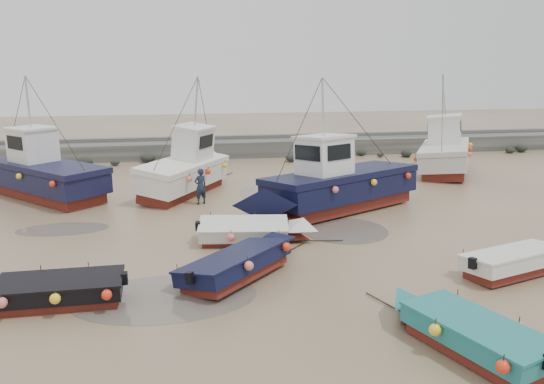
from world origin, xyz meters
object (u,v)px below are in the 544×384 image
(dinghy_5, at_px, (253,229))
(cabin_boat_2, at_px, (333,185))
(dinghy_1, at_px, (244,260))
(cabin_boat_0, at_px, (40,172))
(cabin_boat_1, at_px, (187,168))
(cabin_boat_3, at_px, (447,151))
(dinghy_3, at_px, (522,258))
(dinghy_4, at_px, (48,288))
(dinghy_2, at_px, (464,327))
(person, at_px, (201,204))

(dinghy_5, height_order, cabin_boat_2, cabin_boat_2)
(dinghy_1, height_order, cabin_boat_0, cabin_boat_0)
(cabin_boat_1, height_order, cabin_boat_3, same)
(dinghy_3, bearing_deg, dinghy_5, -136.18)
(dinghy_5, bearing_deg, cabin_boat_3, 138.11)
(dinghy_5, relative_size, cabin_boat_1, 0.66)
(dinghy_1, distance_m, dinghy_3, 9.21)
(dinghy_3, bearing_deg, cabin_boat_3, 143.22)
(dinghy_1, height_order, dinghy_4, same)
(dinghy_2, bearing_deg, dinghy_5, 93.75)
(cabin_boat_0, distance_m, person, 8.90)
(dinghy_2, height_order, person, dinghy_2)
(cabin_boat_2, relative_size, person, 5.80)
(dinghy_3, distance_m, cabin_boat_2, 9.47)
(dinghy_1, height_order, cabin_boat_1, cabin_boat_1)
(dinghy_1, bearing_deg, cabin_boat_2, 99.04)
(cabin_boat_0, distance_m, cabin_boat_1, 7.66)
(dinghy_4, xyz_separation_m, cabin_boat_0, (-3.38, 14.03, 0.77))
(dinghy_3, xyz_separation_m, cabin_boat_2, (-4.01, 8.55, 0.76))
(dinghy_2, distance_m, cabin_boat_2, 12.63)
(dinghy_4, height_order, cabin_boat_1, cabin_boat_1)
(dinghy_1, bearing_deg, cabin_boat_1, 141.87)
(dinghy_4, distance_m, cabin_boat_3, 26.77)
(dinghy_2, distance_m, dinghy_3, 5.99)
(cabin_boat_2, relative_size, cabin_boat_3, 1.14)
(dinghy_4, bearing_deg, person, -24.50)
(dinghy_4, relative_size, cabin_boat_0, 0.66)
(dinghy_4, bearing_deg, cabin_boat_0, 12.99)
(cabin_boat_0, distance_m, cabin_boat_3, 24.55)
(dinghy_5, height_order, cabin_boat_3, cabin_boat_3)
(dinghy_5, bearing_deg, dinghy_3, 68.97)
(dinghy_1, xyz_separation_m, dinghy_2, (4.69, -5.50, 0.01))
(dinghy_1, distance_m, person, 9.69)
(dinghy_2, height_order, dinghy_5, same)
(dinghy_3, relative_size, cabin_boat_1, 0.67)
(cabin_boat_0, height_order, cabin_boat_3, same)
(dinghy_3, relative_size, dinghy_4, 1.00)
(dinghy_3, relative_size, person, 3.20)
(cabin_boat_0, bearing_deg, cabin_boat_2, -64.72)
(dinghy_2, distance_m, dinghy_4, 11.31)
(cabin_boat_1, bearing_deg, cabin_boat_0, -151.95)
(cabin_boat_1, relative_size, cabin_boat_3, 0.94)
(cabin_boat_2, bearing_deg, cabin_boat_0, 41.11)
(dinghy_1, relative_size, cabin_boat_3, 0.56)
(dinghy_2, xyz_separation_m, cabin_boat_0, (-13.89, 18.23, 0.77))
(cabin_boat_3, distance_m, person, 17.19)
(dinghy_3, height_order, dinghy_4, same)
(dinghy_4, xyz_separation_m, cabin_boat_2, (10.90, 8.40, 0.75))
(dinghy_1, bearing_deg, cabin_boat_0, 170.53)
(dinghy_1, distance_m, cabin_boat_2, 8.77)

